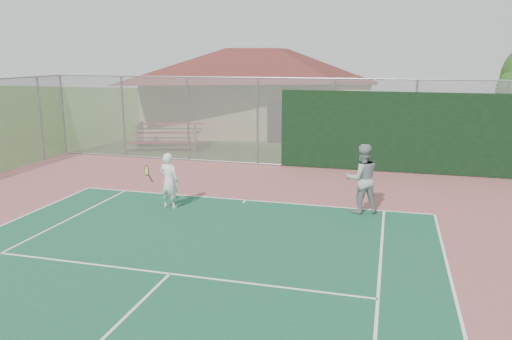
# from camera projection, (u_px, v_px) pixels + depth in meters

# --- Properties ---
(back_fence) EXTENTS (20.08, 0.11, 3.53)m
(back_fence) POSITION_uv_depth(u_px,v_px,m) (335.00, 127.00, 19.16)
(back_fence) COLOR gray
(back_fence) RESTS_ON ground
(clubhouse) EXTENTS (14.42, 10.94, 5.64)m
(clubhouse) POSITION_uv_depth(u_px,v_px,m) (258.00, 82.00, 28.99)
(clubhouse) COLOR tan
(clubhouse) RESTS_ON ground
(bleachers) EXTENTS (3.54, 2.61, 1.15)m
(bleachers) POSITION_uv_depth(u_px,v_px,m) (167.00, 136.00, 23.85)
(bleachers) COLOR #B13028
(bleachers) RESTS_ON ground
(player_white_front) EXTENTS (1.02, 0.68, 1.62)m
(player_white_front) POSITION_uv_depth(u_px,v_px,m) (169.00, 181.00, 14.34)
(player_white_front) COLOR white
(player_white_front) RESTS_ON ground
(player_grey_back) EXTENTS (1.16, 1.05, 1.96)m
(player_grey_back) POSITION_uv_depth(u_px,v_px,m) (362.00, 179.00, 13.89)
(player_grey_back) COLOR #999C9E
(player_grey_back) RESTS_ON ground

